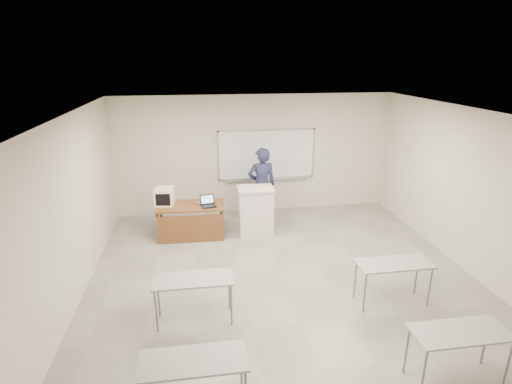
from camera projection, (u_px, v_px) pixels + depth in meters
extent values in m
cube|color=gray|center=(289.00, 293.00, 6.88)|extent=(7.00, 8.00, 0.01)
cube|color=white|center=(267.00, 154.00, 10.15)|extent=(2.40, 0.03, 1.20)
cube|color=#B7BABC|center=(267.00, 130.00, 9.94)|extent=(2.48, 0.04, 0.04)
cube|color=#B7BABC|center=(266.00, 178.00, 10.34)|extent=(2.48, 0.04, 0.04)
cube|color=#B7BABC|center=(219.00, 156.00, 9.97)|extent=(0.04, 0.04, 1.28)
cube|color=#B7BABC|center=(313.00, 153.00, 10.31)|extent=(0.04, 0.04, 1.28)
cube|color=#B7BABC|center=(267.00, 180.00, 10.31)|extent=(2.16, 0.07, 0.02)
cube|color=#9F9F99|center=(193.00, 279.00, 5.95)|extent=(1.20, 0.50, 0.03)
cylinder|color=slate|center=(156.00, 312.00, 5.80)|extent=(0.03, 0.03, 0.70)
cylinder|color=slate|center=(231.00, 305.00, 5.96)|extent=(0.03, 0.03, 0.70)
cylinder|color=slate|center=(158.00, 296.00, 6.18)|extent=(0.03, 0.03, 0.70)
cylinder|color=slate|center=(229.00, 290.00, 6.33)|extent=(0.03, 0.03, 0.70)
cube|color=#9F9F99|center=(394.00, 264.00, 6.40)|extent=(1.20, 0.50, 0.03)
cylinder|color=slate|center=(365.00, 293.00, 6.25)|extent=(0.03, 0.03, 0.70)
cylinder|color=slate|center=(430.00, 287.00, 6.41)|extent=(0.03, 0.03, 0.70)
cylinder|color=slate|center=(355.00, 280.00, 6.63)|extent=(0.03, 0.03, 0.70)
cylinder|color=slate|center=(417.00, 275.00, 6.78)|extent=(0.03, 0.03, 0.70)
cube|color=#9F9F99|center=(193.00, 361.00, 4.36)|extent=(1.20, 0.50, 0.03)
cylinder|color=slate|center=(147.00, 379.00, 4.58)|extent=(0.03, 0.03, 0.70)
cylinder|color=slate|center=(241.00, 369.00, 4.74)|extent=(0.03, 0.03, 0.70)
cube|color=#9F9F99|center=(461.00, 332.00, 4.81)|extent=(1.20, 0.50, 0.03)
cylinder|color=slate|center=(424.00, 374.00, 4.66)|extent=(0.03, 0.03, 0.70)
cylinder|color=slate|center=(508.00, 364.00, 4.82)|extent=(0.03, 0.03, 0.70)
cylinder|color=slate|center=(406.00, 350.00, 5.04)|extent=(0.03, 0.03, 0.70)
cylinder|color=slate|center=(485.00, 341.00, 5.19)|extent=(0.03, 0.03, 0.70)
cube|color=brown|center=(190.00, 206.00, 8.84)|extent=(1.50, 0.75, 0.04)
cube|color=brown|center=(191.00, 229.00, 8.64)|extent=(1.42, 0.03, 0.63)
cylinder|color=#442D14|center=(159.00, 229.00, 8.57)|extent=(0.06, 0.06, 0.71)
cylinder|color=#442D14|center=(223.00, 225.00, 8.76)|extent=(0.06, 0.06, 0.71)
cylinder|color=#442D14|center=(161.00, 218.00, 9.15)|extent=(0.06, 0.06, 0.71)
cylinder|color=#442D14|center=(221.00, 214.00, 9.35)|extent=(0.06, 0.06, 0.71)
cube|color=silver|center=(256.00, 212.00, 9.01)|extent=(0.75, 0.53, 1.07)
cube|color=silver|center=(256.00, 189.00, 8.83)|extent=(0.79, 0.57, 0.04)
cube|color=#F0EAC9|center=(165.00, 196.00, 8.83)|extent=(0.39, 0.41, 0.37)
cube|color=#F0EAC9|center=(164.00, 199.00, 8.62)|extent=(0.41, 0.04, 0.39)
cube|color=black|center=(164.00, 200.00, 8.60)|extent=(0.31, 0.01, 0.27)
cube|color=black|center=(209.00, 206.00, 8.72)|extent=(0.31, 0.23, 0.02)
cube|color=black|center=(209.00, 206.00, 8.70)|extent=(0.26, 0.13, 0.01)
cube|color=black|center=(208.00, 199.00, 8.81)|extent=(0.31, 0.07, 0.21)
cube|color=#A2C6EF|center=(208.00, 199.00, 8.80)|extent=(0.27, 0.05, 0.17)
ellipsoid|color=#A8ABB0|center=(199.00, 203.00, 8.90)|extent=(0.11, 0.09, 0.04)
cube|color=#F0EAC9|center=(263.00, 189.00, 8.73)|extent=(0.47, 0.21, 0.03)
imported|color=black|center=(262.00, 186.00, 9.56)|extent=(0.70, 0.48, 1.86)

